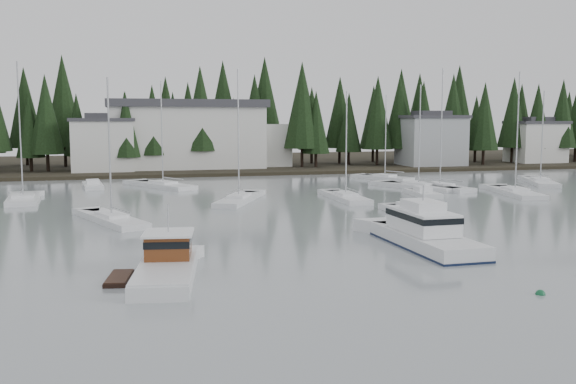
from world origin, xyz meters
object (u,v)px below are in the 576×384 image
(house_west, at_px, (103,144))
(runabout_3, at_px, (93,187))
(sailboat_3, at_px, (163,187))
(sailboat_4, at_px, (23,201))
(house_east_a, at_px, (431,139))
(sailboat_7, at_px, (418,188))
(runabout_1, at_px, (409,213))
(sailboat_8, at_px, (112,221))
(sailboat_10, at_px, (239,201))
(house_east_b, at_px, (536,141))
(sailboat_5, at_px, (385,179))
(sailboat_9, at_px, (515,194))
(runabout_4, at_px, (423,194))
(sailboat_12, at_px, (440,188))
(cabin_cruiser_center, at_px, (425,236))
(sailboat_1, at_px, (540,183))
(sailboat_11, at_px, (346,199))
(harbor_inn, at_px, (200,135))
(lobster_boat_brown, at_px, (165,269))

(house_west, bearing_deg, runabout_3, -92.16)
(sailboat_3, distance_m, sailboat_4, 18.04)
(house_east_a, bearing_deg, runabout_3, -160.72)
(house_east_a, xyz_separation_m, sailboat_7, (-16.67, -29.82, -4.85))
(runabout_1, xyz_separation_m, runabout_3, (-28.01, 29.61, 0.00))
(sailboat_3, distance_m, sailboat_8, 26.90)
(sailboat_10, bearing_deg, house_west, 45.65)
(house_east_b, height_order, sailboat_4, sailboat_4)
(sailboat_5, bearing_deg, sailboat_9, 173.64)
(runabout_4, bearing_deg, sailboat_7, -17.79)
(sailboat_9, relative_size, sailboat_12, 0.95)
(sailboat_5, xyz_separation_m, sailboat_7, (-0.54, -11.54, -0.01))
(cabin_cruiser_center, distance_m, runabout_3, 48.89)
(sailboat_1, bearing_deg, sailboat_8, 132.34)
(sailboat_4, distance_m, sailboat_12, 46.55)
(sailboat_4, bearing_deg, house_east_b, -72.82)
(sailboat_4, distance_m, sailboat_11, 32.96)
(house_west, height_order, runabout_4, house_west)
(harbor_inn, height_order, cabin_cruiser_center, harbor_inn)
(runabout_1, bearing_deg, sailboat_10, 43.15)
(sailboat_8, bearing_deg, runabout_3, -15.69)
(sailboat_11, bearing_deg, runabout_1, -169.10)
(sailboat_1, relative_size, sailboat_10, 0.90)
(house_east_a, relative_size, lobster_boat_brown, 1.18)
(lobster_boat_brown, distance_m, sailboat_8, 20.00)
(sailboat_8, xyz_separation_m, sailboat_10, (12.33, 10.34, 0.01))
(cabin_cruiser_center, distance_m, sailboat_10, 27.06)
(house_west, relative_size, harbor_inn, 0.32)
(sailboat_3, xyz_separation_m, sailboat_11, (17.71, -17.12, -0.00))
(sailboat_1, bearing_deg, runabout_3, 103.89)
(harbor_inn, height_order, sailboat_10, sailboat_10)
(sailboat_1, xyz_separation_m, runabout_4, (-20.66, -8.18, 0.07))
(house_east_b, distance_m, sailboat_4, 89.50)
(house_east_b, relative_size, sailboat_11, 0.81)
(house_east_b, xyz_separation_m, sailboat_10, (-61.78, -38.51, -4.33))
(sailboat_7, bearing_deg, sailboat_8, 91.84)
(sailboat_12, bearing_deg, house_east_a, -39.11)
(house_east_a, height_order, sailboat_7, sailboat_7)
(cabin_cruiser_center, bearing_deg, sailboat_12, -30.07)
(cabin_cruiser_center, xyz_separation_m, sailboat_11, (3.29, 24.75, -0.64))
(runabout_3, bearing_deg, sailboat_1, -105.44)
(cabin_cruiser_center, bearing_deg, sailboat_4, 42.01)
(runabout_3, bearing_deg, house_west, -8.25)
(cabin_cruiser_center, relative_size, runabout_3, 1.68)
(house_east_a, bearing_deg, sailboat_5, -131.41)
(sailboat_12, bearing_deg, sailboat_1, -94.43)
(sailboat_9, bearing_deg, sailboat_1, -34.48)
(sailboat_4, bearing_deg, house_east_a, -67.54)
(house_east_a, relative_size, runabout_4, 1.68)
(sailboat_9, bearing_deg, sailboat_7, 55.86)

